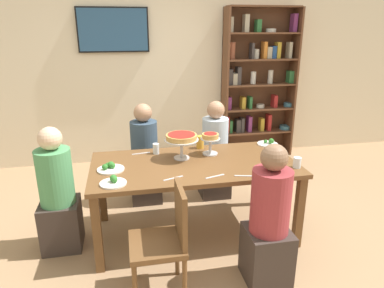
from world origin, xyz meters
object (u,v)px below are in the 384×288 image
Objects in this scene: deep_dish_pizza_stand at (181,139)px; water_glass_clear_far at (156,149)px; salad_plate_far_diner at (110,168)px; cutlery_fork_far at (215,176)px; cutlery_spare_fork at (141,153)px; salad_plate_near_diner at (113,182)px; salad_plate_spare at (269,143)px; bookshelf at (258,83)px; diner_far_right at (215,156)px; cutlery_knife_far at (173,178)px; beer_glass_amber_tall at (200,142)px; dining_table at (194,171)px; water_glass_clear_near at (297,163)px; cutlery_knife_near at (273,171)px; cutlery_fork_near at (245,176)px; chair_near_left at (166,237)px; diner_head_west at (58,198)px; diner_near_right at (269,225)px; television at (113,30)px; water_glass_clear_spare at (274,148)px; diner_far_left at (145,161)px; personal_pizza_stand at (210,139)px.

deep_dish_pizza_stand is 3.12× the size of water_glass_clear_far.
deep_dish_pizza_stand reaches higher than salad_plate_far_diner.
cutlery_fork_far and cutlery_spare_fork have the same top height.
salad_plate_near_diner is 0.71m from cutlery_spare_fork.
bookshelf is at bearing 73.03° from salad_plate_spare.
diner_far_right is 1.16m from cutlery_fork_far.
cutlery_knife_far is 0.69m from cutlery_spare_fork.
cutlery_spare_fork is at bearing -175.30° from beer_glass_amber_tall.
salad_plate_near_diner is (-0.73, -0.32, 0.10)m from dining_table.
diner_far_right is 0.90m from water_glass_clear_far.
dining_table is 7.96× the size of salad_plate_far_diner.
cutlery_knife_near is (-0.24, -0.03, -0.05)m from water_glass_clear_near.
cutlery_fork_near is at bearing -2.07° from diner_far_right.
chair_near_left is 2.69× the size of deep_dish_pizza_stand.
diner_head_west is 0.54m from salad_plate_far_diner.
chair_near_left is at bearing -172.01° from cutlery_knife_near.
bookshelf is 2.07m from beer_glass_amber_tall.
chair_near_left is 4.83× the size of cutlery_fork_far.
cutlery_fork_near is 1.00× the size of cutlery_knife_near.
salad_plate_near_diner is at bearing -46.42° from diner_far_right.
diner_head_west is 6.39× the size of cutlery_spare_fork.
diner_near_right is 5.37× the size of salad_plate_near_diner.
television reaches higher than water_glass_clear_far.
cutlery_knife_far is (0.44, -2.42, -1.15)m from television.
water_glass_clear_spare is at bearing 4.59° from salad_plate_far_diner.
diner_near_right reaches higher than cutlery_fork_near.
diner_near_right is 6.39× the size of cutlery_spare_fork.
dining_table is 2.49m from bookshelf.
diner_far_left is 6.39× the size of cutlery_fork_near.
dining_table is 1.99× the size of television.
beer_glass_amber_tall is at bearing -23.86° from chair_near_left.
salad_plate_spare reaches higher than cutlery_fork_far.
salad_plate_far_diner is (-0.40, 0.73, 0.28)m from chair_near_left.
television is at bearing -168.37° from diner_far_left.
water_glass_clear_spare is at bearing 2.60° from diner_head_west.
beer_glass_amber_tall is 1.26× the size of water_glass_clear_far.
diner_far_left reaches higher than dining_table.
beer_glass_amber_tall reaches higher than water_glass_clear_spare.
chair_near_left is 4.83× the size of cutlery_knife_far.
salad_plate_spare is 1.04m from cutlery_fork_far.
bookshelf is at bearing 124.39° from diner_far_left.
chair_near_left is 0.88m from salad_plate_far_diner.
diner_near_right is 1.14m from deep_dish_pizza_stand.
television is at bearing 106.60° from deep_dish_pizza_stand.
salad_plate_near_diner is at bearing -16.10° from diner_far_left.
diner_head_west is at bearing -172.67° from personal_pizza_stand.
cutlery_spare_fork is (-0.06, -0.44, 0.25)m from diner_far_left.
cutlery_knife_near is at bearing 43.45° from diner_far_left.
bookshelf is 2.27m from diner_far_left.
cutlery_knife_near is (0.73, -0.46, -0.20)m from deep_dish_pizza_stand.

